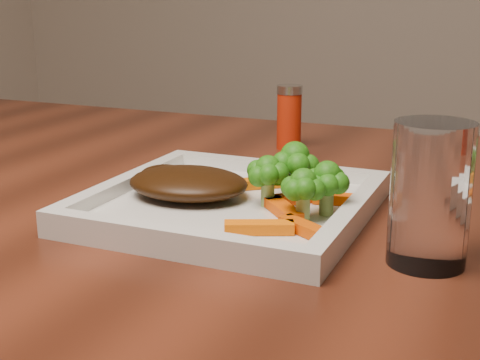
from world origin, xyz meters
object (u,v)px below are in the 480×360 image
at_px(plate, 231,208).
at_px(drinking_glass, 430,195).
at_px(steak, 188,183).
at_px(spice_shaker, 289,117).

xyz_separation_m(plate, drinking_glass, (0.20, -0.05, 0.05)).
bearing_deg(steak, spice_shaker, 89.23).
xyz_separation_m(steak, spice_shaker, (0.00, 0.31, 0.02)).
bearing_deg(drinking_glass, spice_shaker, 124.41).
height_order(spice_shaker, drinking_glass, drinking_glass).
bearing_deg(spice_shaker, drinking_glass, -55.59).
distance_m(plate, steak, 0.05).
bearing_deg(steak, plate, -0.83).
bearing_deg(drinking_glass, plate, 164.87).
bearing_deg(steak, drinking_glass, -12.42).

